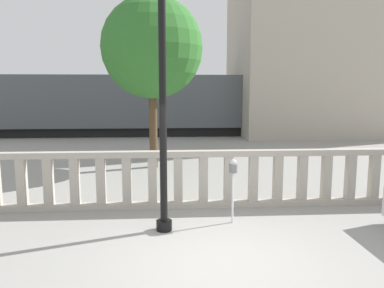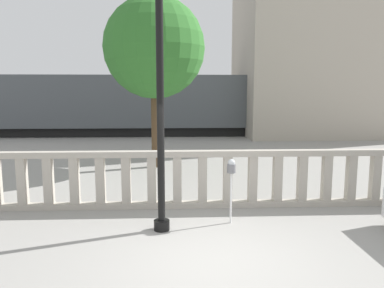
{
  "view_description": "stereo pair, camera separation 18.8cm",
  "coord_description": "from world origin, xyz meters",
  "px_view_note": "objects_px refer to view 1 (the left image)",
  "views": [
    {
      "loc": [
        -0.83,
        -5.75,
        2.77
      ],
      "look_at": [
        -0.2,
        3.8,
        1.37
      ],
      "focal_mm": 35.0,
      "sensor_mm": 36.0,
      "label": 1
    },
    {
      "loc": [
        -0.64,
        -5.76,
        2.77
      ],
      "look_at": [
        -0.2,
        3.8,
        1.37
      ],
      "focal_mm": 35.0,
      "sensor_mm": 36.0,
      "label": 2
    }
  ],
  "objects_px": {
    "lamppost": "(162,62)",
    "parking_meter": "(233,171)",
    "tree_left": "(152,48)",
    "train_near": "(132,104)",
    "train_far": "(106,99)"
  },
  "relations": [
    {
      "from": "train_far",
      "to": "tree_left",
      "type": "relative_size",
      "value": 3.5
    },
    {
      "from": "lamppost",
      "to": "parking_meter",
      "type": "bearing_deg",
      "value": 13.44
    },
    {
      "from": "lamppost",
      "to": "parking_meter",
      "type": "xyz_separation_m",
      "value": [
        1.43,
        0.34,
        -2.19
      ]
    },
    {
      "from": "train_far",
      "to": "parking_meter",
      "type": "bearing_deg",
      "value": -76.13
    },
    {
      "from": "parking_meter",
      "to": "train_far",
      "type": "xyz_separation_m",
      "value": [
        -7.21,
        29.22,
        0.77
      ]
    },
    {
      "from": "lamppost",
      "to": "train_near",
      "type": "height_order",
      "value": "lamppost"
    },
    {
      "from": "lamppost",
      "to": "train_near",
      "type": "distance_m",
      "value": 16.24
    },
    {
      "from": "lamppost",
      "to": "tree_left",
      "type": "xyz_separation_m",
      "value": [
        -0.42,
        6.19,
        0.91
      ]
    },
    {
      "from": "lamppost",
      "to": "train_near",
      "type": "xyz_separation_m",
      "value": [
        -2.05,
        16.05,
        -1.38
      ]
    },
    {
      "from": "parking_meter",
      "to": "train_far",
      "type": "bearing_deg",
      "value": 103.87
    },
    {
      "from": "train_near",
      "to": "train_far",
      "type": "xyz_separation_m",
      "value": [
        -3.73,
        13.51,
        -0.03
      ]
    },
    {
      "from": "parking_meter",
      "to": "tree_left",
      "type": "height_order",
      "value": "tree_left"
    },
    {
      "from": "train_near",
      "to": "tree_left",
      "type": "height_order",
      "value": "tree_left"
    },
    {
      "from": "train_near",
      "to": "train_far",
      "type": "bearing_deg",
      "value": 105.45
    },
    {
      "from": "train_far",
      "to": "tree_left",
      "type": "xyz_separation_m",
      "value": [
        5.37,
        -23.37,
        2.32
      ]
    }
  ]
}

